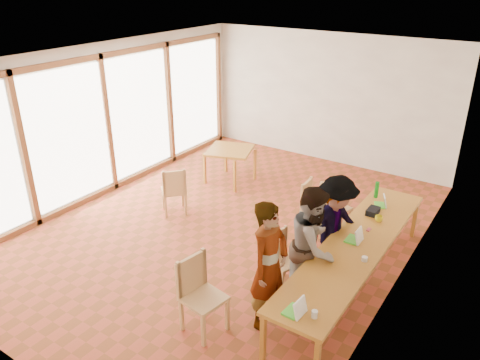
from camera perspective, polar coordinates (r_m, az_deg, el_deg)
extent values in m
plane|color=#A44027|center=(8.49, -1.40, -5.74)|extent=(8.00, 8.00, 0.00)
cube|color=silver|center=(11.19, 10.57, 9.72)|extent=(6.00, 0.10, 3.00)
cube|color=silver|center=(5.45, -26.92, -9.01)|extent=(6.00, 0.10, 3.00)
cube|color=silver|center=(6.70, 19.94, -1.48)|extent=(0.10, 8.00, 3.00)
cube|color=white|center=(9.77, -15.94, 7.05)|extent=(0.10, 8.00, 3.00)
cube|color=white|center=(7.44, -1.64, 14.81)|extent=(6.00, 8.00, 0.04)
cube|color=#AF7626|center=(6.81, 13.98, -7.68)|extent=(0.80, 4.00, 0.05)
cube|color=#AF7626|center=(5.72, 2.83, -18.76)|extent=(0.06, 0.06, 0.70)
cube|color=#AF7626|center=(8.70, 16.24, -3.35)|extent=(0.06, 0.06, 0.70)
cube|color=#AF7626|center=(8.56, 20.53, -4.45)|extent=(0.06, 0.06, 0.70)
cube|color=#AF7626|center=(9.98, -1.25, 3.65)|extent=(0.90, 0.90, 0.05)
cube|color=#AF7626|center=(10.05, -4.33, 1.43)|extent=(0.05, 0.05, 0.70)
cube|color=#AF7626|center=(10.62, -1.74, 2.79)|extent=(0.05, 0.05, 0.70)
cube|color=#AF7626|center=(9.62, -0.66, 0.42)|extent=(0.05, 0.05, 0.70)
cube|color=#AF7626|center=(10.22, 1.82, 1.89)|extent=(0.05, 0.05, 0.70)
cube|color=tan|center=(6.05, -4.43, -14.23)|extent=(0.55, 0.55, 0.05)
cube|color=tan|center=(6.02, -5.93, -11.27)|extent=(0.13, 0.48, 0.50)
cube|color=tan|center=(6.87, 5.39, -9.87)|extent=(0.50, 0.50, 0.04)
cube|color=tan|center=(6.86, 4.46, -7.65)|extent=(0.16, 0.38, 0.41)
cube|color=tan|center=(8.25, 9.22, -3.48)|extent=(0.46, 0.46, 0.04)
cube|color=tan|center=(8.20, 8.07, -1.64)|extent=(0.07, 0.44, 0.45)
cube|color=tan|center=(8.32, 11.56, -3.41)|extent=(0.53, 0.53, 0.04)
cube|color=tan|center=(8.32, 10.64, -1.42)|extent=(0.15, 0.43, 0.46)
cube|color=tan|center=(8.88, -8.08, -1.28)|extent=(0.62, 0.62, 0.04)
cube|color=tan|center=(8.60, -8.00, -0.33)|extent=(0.32, 0.36, 0.46)
imported|color=gray|center=(5.94, 3.58, -10.39)|extent=(0.46, 0.66, 1.75)
imported|color=gray|center=(6.41, 8.89, -7.93)|extent=(0.78, 0.93, 1.72)
imported|color=gray|center=(6.99, 11.48, -5.71)|extent=(0.90, 1.19, 1.62)
cube|color=#54D836|center=(5.46, 6.50, -15.59)|extent=(0.19, 0.26, 0.03)
cube|color=white|center=(5.37, 7.36, -15.20)|extent=(0.09, 0.23, 0.20)
cube|color=#54D836|center=(6.85, 13.57, -7.06)|extent=(0.18, 0.25, 0.03)
cube|color=white|center=(6.78, 14.33, -6.60)|extent=(0.07, 0.23, 0.21)
cube|color=#54D836|center=(7.91, 16.63, -2.94)|extent=(0.23, 0.27, 0.02)
cube|color=white|center=(7.89, 17.27, -2.46)|extent=(0.14, 0.21, 0.18)
imported|color=yellow|center=(7.42, 16.56, -4.54)|extent=(0.13, 0.13, 0.09)
cylinder|color=#137617|center=(8.13, 16.32, -1.14)|extent=(0.07, 0.07, 0.28)
cylinder|color=silver|center=(5.40, 9.07, -15.86)|extent=(0.07, 0.07, 0.09)
cylinder|color=white|center=(6.43, 14.95, -9.28)|extent=(0.08, 0.08, 0.06)
cube|color=#B93C4E|center=(7.16, 15.42, -5.85)|extent=(0.05, 0.10, 0.01)
cube|color=black|center=(7.62, 15.90, -3.68)|extent=(0.16, 0.26, 0.09)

